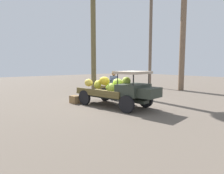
{
  "coord_description": "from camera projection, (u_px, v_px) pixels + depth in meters",
  "views": [
    {
      "loc": [
        8.26,
        -6.84,
        2.14
      ],
      "look_at": [
        0.19,
        -0.26,
        0.99
      ],
      "focal_mm": 32.32,
      "sensor_mm": 36.0,
      "label": 1
    }
  ],
  "objects": [
    {
      "name": "farmer",
      "position": [
        114.0,
        84.0,
        12.03
      ],
      "size": [
        0.55,
        0.52,
        1.76
      ],
      "rotation": [
        0.0,
        0.0,
        -1.21
      ],
      "color": "#475167",
      "rests_on": "ground"
    },
    {
      "name": "wooden_crate",
      "position": [
        75.0,
        99.0,
        11.24
      ],
      "size": [
        0.58,
        0.47,
        0.42
      ],
      "primitive_type": "cube",
      "rotation": [
        0.0,
        0.0,
        0.12
      ],
      "color": "olive",
      "rests_on": "ground"
    },
    {
      "name": "truck",
      "position": [
        120.0,
        89.0,
        10.14
      ],
      "size": [
        4.62,
        2.34,
        1.83
      ],
      "rotation": [
        0.0,
        0.0,
        0.17
      ],
      "color": "#2F362D",
      "rests_on": "ground"
    },
    {
      "name": "ground_plane",
      "position": [
        113.0,
        104.0,
        10.89
      ],
      "size": [
        60.0,
        60.0,
        0.0
      ],
      "primitive_type": "plane",
      "color": "#64584C"
    }
  ]
}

